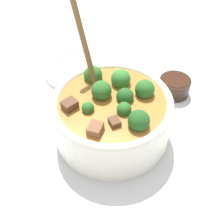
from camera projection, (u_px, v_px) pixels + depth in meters
ground_plane at (112, 134)px, 0.63m from camera, size 4.00×4.00×0.00m
stew_bowl at (112, 114)px, 0.58m from camera, size 0.25×0.25×0.27m
condiment_bowl at (174, 85)px, 0.71m from camera, size 0.08×0.08×0.04m
empty_plate at (78, 69)px, 0.78m from camera, size 0.19×0.19×0.02m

